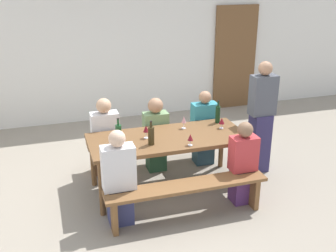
{
  "coord_description": "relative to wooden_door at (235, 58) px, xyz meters",
  "views": [
    {
      "loc": [
        -1.46,
        -4.67,
        2.81
      ],
      "look_at": [
        0.0,
        0.0,
        0.9
      ],
      "focal_mm": 43.98,
      "sensor_mm": 36.0,
      "label": 1
    }
  ],
  "objects": [
    {
      "name": "seated_guest_far_2",
      "position": [
        -1.61,
        -2.32,
        -0.52
      ],
      "size": [
        0.37,
        0.24,
        1.13
      ],
      "rotation": [
        0.0,
        0.0,
        -1.57
      ],
      "color": "#274553",
      "rests_on": "ground"
    },
    {
      "name": "tasting_table",
      "position": [
        -2.35,
        -2.91,
        -0.37
      ],
      "size": [
        2.04,
        0.88,
        0.75
      ],
      "color": "brown",
      "rests_on": "ground"
    },
    {
      "name": "bench_near",
      "position": [
        -2.35,
        -3.65,
        -0.7
      ],
      "size": [
        1.94,
        0.3,
        0.45
      ],
      "color": "brown",
      "rests_on": "ground"
    },
    {
      "name": "wine_bottle_1",
      "position": [
        -3.0,
        -2.92,
        -0.17
      ],
      "size": [
        0.08,
        0.08,
        0.33
      ],
      "color": "#194723",
      "rests_on": "tasting_table"
    },
    {
      "name": "wine_glass_0",
      "position": [
        -2.17,
        -3.25,
        -0.2
      ],
      "size": [
        0.07,
        0.07,
        0.15
      ],
      "color": "silver",
      "rests_on": "tasting_table"
    },
    {
      "name": "bench_far",
      "position": [
        -2.35,
        -2.17,
        -0.7
      ],
      "size": [
        1.94,
        0.3,
        0.45
      ],
      "color": "brown",
      "rests_on": "ground"
    },
    {
      "name": "wine_bottle_0",
      "position": [
        -1.53,
        -2.62,
        -0.17
      ],
      "size": [
        0.07,
        0.07,
        0.33
      ],
      "color": "#143319",
      "rests_on": "tasting_table"
    },
    {
      "name": "wine_bottle_2",
      "position": [
        -2.62,
        -3.08,
        -0.18
      ],
      "size": [
        0.08,
        0.08,
        0.31
      ],
      "color": "#332814",
      "rests_on": "tasting_table"
    },
    {
      "name": "wine_glass_2",
      "position": [
        -1.57,
        -2.84,
        -0.2
      ],
      "size": [
        0.08,
        0.08,
        0.15
      ],
      "color": "silver",
      "rests_on": "tasting_table"
    },
    {
      "name": "back_wall",
      "position": [
        -2.35,
        0.14,
        0.55
      ],
      "size": [
        14.0,
        0.2,
        3.2
      ],
      "primitive_type": "cube",
      "color": "silver",
      "rests_on": "ground"
    },
    {
      "name": "wooden_door",
      "position": [
        0.0,
        0.0,
        0.0
      ],
      "size": [
        0.9,
        0.06,
        2.1
      ],
      "primitive_type": "cube",
      "color": "brown",
      "rests_on": "ground"
    },
    {
      "name": "wine_glass_3",
      "position": [
        -2.63,
        -2.86,
        -0.18
      ],
      "size": [
        0.07,
        0.07,
        0.17
      ],
      "color": "silver",
      "rests_on": "tasting_table"
    },
    {
      "name": "seated_guest_near_1",
      "position": [
        -1.57,
        -3.5,
        -0.54
      ],
      "size": [
        0.33,
        0.24,
        1.08
      ],
      "rotation": [
        0.0,
        0.0,
        1.57
      ],
      "color": "#552E68",
      "rests_on": "ground"
    },
    {
      "name": "seated_guest_far_0",
      "position": [
        -3.08,
        -2.32,
        -0.5
      ],
      "size": [
        0.38,
        0.24,
        1.16
      ],
      "rotation": [
        0.0,
        0.0,
        -1.57
      ],
      "color": "#494266",
      "rests_on": "ground"
    },
    {
      "name": "wine_glass_1",
      "position": [
        -2.06,
        -2.69,
        -0.18
      ],
      "size": [
        0.06,
        0.06,
        0.18
      ],
      "color": "silver",
      "rests_on": "tasting_table"
    },
    {
      "name": "standing_host",
      "position": [
        -0.94,
        -2.78,
        -0.26
      ],
      "size": [
        0.35,
        0.24,
        1.62
      ],
      "rotation": [
        0.0,
        0.0,
        3.14
      ],
      "color": "navy",
      "rests_on": "ground"
    },
    {
      "name": "seated_guest_near_0",
      "position": [
        -3.12,
        -3.5,
        -0.5
      ],
      "size": [
        0.37,
        0.24,
        1.16
      ],
      "rotation": [
        0.0,
        0.0,
        1.57
      ],
      "color": "navy",
      "rests_on": "ground"
    },
    {
      "name": "ground_plane",
      "position": [
        -2.35,
        -2.91,
        -1.05
      ],
      "size": [
        24.0,
        24.0,
        0.0
      ],
      "primitive_type": "plane",
      "color": "gray"
    },
    {
      "name": "seated_guest_far_1",
      "position": [
        -2.35,
        -2.32,
        -0.52
      ],
      "size": [
        0.35,
        0.24,
        1.1
      ],
      "rotation": [
        0.0,
        0.0,
        -1.57
      ],
      "color": "#264F33",
      "rests_on": "ground"
    }
  ]
}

